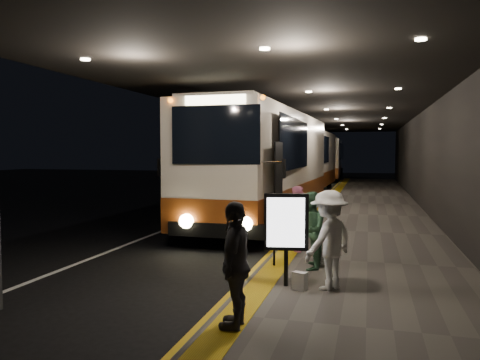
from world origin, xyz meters
The scene contains 19 objects.
ground centered at (0.00, 0.00, 0.00)m, with size 90.00×90.00×0.00m, color black.
lane_line_white centered at (-1.80, 5.00, 0.01)m, with size 0.12×50.00×0.01m, color silver.
kerb_stripe_yellow centered at (2.35, 5.00, 0.01)m, with size 0.18×50.00×0.01m, color gold.
sidewalk centered at (4.75, 5.00, 0.07)m, with size 4.50×50.00×0.15m, color #514C44.
tactile_strip centered at (2.85, 5.00, 0.16)m, with size 0.50×50.00×0.01m, color gold.
terminal_wall centered at (7.00, 5.00, 3.00)m, with size 0.10×50.00×6.00m, color black.
support_columns centered at (-1.50, 4.00, 2.20)m, with size 0.80×24.80×4.40m.
canopy centered at (2.50, 5.00, 4.60)m, with size 9.00×50.00×0.40m, color black.
coach_main centered at (0.96, 3.85, 1.95)m, with size 3.14×13.12×4.06m.
coach_second centered at (0.86, 15.96, 1.85)m, with size 2.88×12.33×3.86m.
coach_third centered at (0.94, 30.29, 1.77)m, with size 2.88×11.83×3.69m.
passenger_boarding centered at (3.11, -2.45, 0.96)m, with size 0.59×0.39×1.62m, color #B9567D.
passenger_waiting_green centered at (3.58, -4.15, 0.97)m, with size 0.80×0.49×1.64m, color #3D6E4B.
passenger_waiting_white centered at (4.08, -5.49, 1.04)m, with size 1.15×0.54×1.79m, color silver.
passenger_waiting_grey centered at (2.97, -7.71, 1.04)m, with size 1.05×0.54×1.79m, color #48464B.
bag_polka centered at (3.74, -3.69, 0.31)m, with size 0.26×0.11×0.31m, color black.
bag_plain centered at (3.59, -5.69, 0.31)m, with size 0.26×0.15×0.32m, color silver.
info_sign centered at (3.31, -5.52, 1.30)m, with size 0.81×0.25×1.71m.
stanchion_post centered at (2.80, -4.09, 0.74)m, with size 0.05×0.05×1.17m, color black.
Camera 1 is at (4.75, -13.92, 2.63)m, focal length 35.00 mm.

